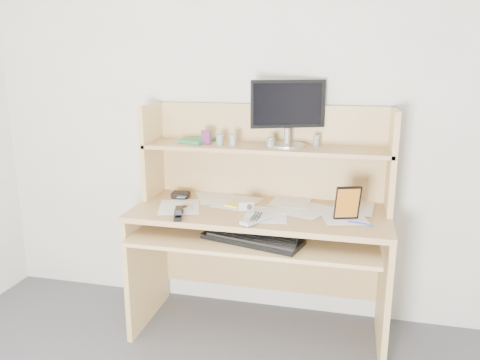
% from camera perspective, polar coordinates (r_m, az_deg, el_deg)
% --- Properties ---
extents(back_wall, '(3.60, 0.04, 2.50)m').
position_cam_1_polar(back_wall, '(2.78, 3.79, 8.21)').
color(back_wall, silver).
rests_on(back_wall, floor).
extents(desk, '(1.40, 0.70, 1.30)m').
position_cam_1_polar(desk, '(2.67, 2.72, -4.26)').
color(desk, tan).
rests_on(desk, floor).
extents(paper_clutter, '(1.32, 0.54, 0.01)m').
position_cam_1_polar(paper_clutter, '(2.57, 2.40, -3.58)').
color(paper_clutter, silver).
rests_on(paper_clutter, desk).
extents(keyboard, '(0.54, 0.31, 0.04)m').
position_cam_1_polar(keyboard, '(2.40, 1.49, -7.11)').
color(keyboard, black).
rests_on(keyboard, desk).
extents(tv_remote, '(0.14, 0.20, 0.02)m').
position_cam_1_polar(tv_remote, '(2.38, 1.97, -4.79)').
color(tv_remote, '#ACABA6').
rests_on(tv_remote, paper_clutter).
extents(flip_phone, '(0.07, 0.10, 0.02)m').
position_cam_1_polar(flip_phone, '(2.57, -6.74, -3.34)').
color(flip_phone, '#B7B7BA').
rests_on(flip_phone, paper_clutter).
extents(stapler, '(0.08, 0.15, 0.04)m').
position_cam_1_polar(stapler, '(2.46, -7.60, -3.93)').
color(stapler, black).
rests_on(stapler, paper_clutter).
extents(wallet, '(0.11, 0.09, 0.03)m').
position_cam_1_polar(wallet, '(2.82, -7.24, -1.75)').
color(wallet, black).
rests_on(wallet, paper_clutter).
extents(sticky_note_pad, '(0.10, 0.10, 0.01)m').
position_cam_1_polar(sticky_note_pad, '(2.64, -0.69, -3.07)').
color(sticky_note_pad, yellow).
rests_on(sticky_note_pad, desk).
extents(digital_camera, '(0.09, 0.05, 0.05)m').
position_cam_1_polar(digital_camera, '(2.54, 0.74, -3.19)').
color(digital_camera, silver).
rests_on(digital_camera, paper_clutter).
extents(game_case, '(0.13, 0.05, 0.18)m').
position_cam_1_polar(game_case, '(2.43, 12.98, -2.73)').
color(game_case, black).
rests_on(game_case, paper_clutter).
extents(blue_pen, '(0.12, 0.04, 0.01)m').
position_cam_1_polar(blue_pen, '(2.41, 14.41, -5.09)').
color(blue_pen, '#193EBC').
rests_on(blue_pen, paper_clutter).
extents(card_box, '(0.06, 0.03, 0.08)m').
position_cam_1_polar(card_box, '(2.68, -4.16, 5.20)').
color(card_box, '#A3152C').
rests_on(card_box, desk).
extents(shelf_book, '(0.19, 0.23, 0.02)m').
position_cam_1_polar(shelf_book, '(2.77, -5.17, 4.85)').
color(shelf_book, '#307A51').
rests_on(shelf_book, desk).
extents(chip_stack_a, '(0.06, 0.06, 0.06)m').
position_cam_1_polar(chip_stack_a, '(2.66, -2.46, 4.94)').
color(chip_stack_a, black).
rests_on(chip_stack_a, desk).
extents(chip_stack_b, '(0.05, 0.05, 0.07)m').
position_cam_1_polar(chip_stack_b, '(2.62, -0.87, 4.89)').
color(chip_stack_b, white).
rests_on(chip_stack_b, desk).
extents(chip_stack_c, '(0.06, 0.06, 0.06)m').
position_cam_1_polar(chip_stack_c, '(2.58, 3.73, 4.59)').
color(chip_stack_c, black).
rests_on(chip_stack_c, desk).
extents(chip_stack_d, '(0.05, 0.05, 0.06)m').
position_cam_1_polar(chip_stack_d, '(2.64, 9.26, 4.76)').
color(chip_stack_d, silver).
rests_on(chip_stack_d, desk).
extents(monitor, '(0.40, 0.23, 0.36)m').
position_cam_1_polar(monitor, '(2.63, 5.84, 8.36)').
color(monitor, '#BABBC0').
rests_on(monitor, desk).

